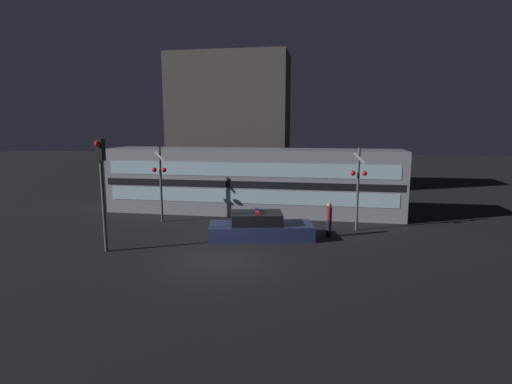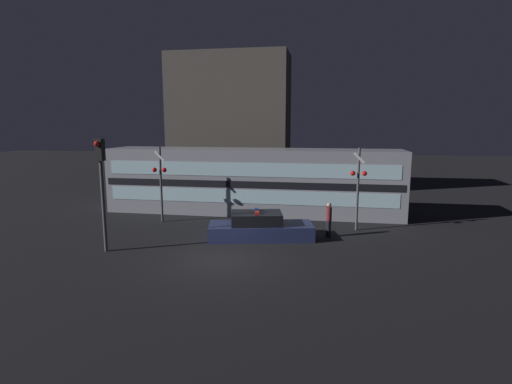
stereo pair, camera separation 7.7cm
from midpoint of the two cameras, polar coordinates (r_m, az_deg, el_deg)
ground_plane at (r=16.19m, az=-4.88°, el=-9.50°), size 120.00×120.00×0.00m
train at (r=24.08m, az=-0.65°, el=1.57°), size 17.55×2.99×3.87m
police_car at (r=18.79m, az=0.45°, el=-5.15°), size 5.11×2.77×1.37m
pedestrian at (r=19.28m, az=10.25°, el=-3.87°), size 0.28×0.28×1.66m
crossing_signal_near at (r=20.52m, az=14.28°, el=1.21°), size 0.82×0.33×4.17m
crossing_signal_far at (r=22.25m, az=-13.60°, el=1.80°), size 0.82×0.33×4.13m
traffic_light_corner at (r=17.56m, az=-21.30°, el=2.02°), size 0.30×0.46×4.73m
building_left at (r=31.83m, az=-3.90°, el=9.63°), size 9.19×4.08×10.68m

